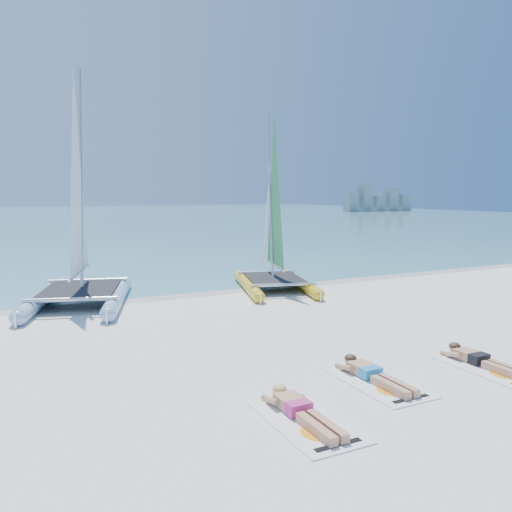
{
  "coord_description": "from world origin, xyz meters",
  "views": [
    {
      "loc": [
        -5.77,
        -9.74,
        3.23
      ],
      "look_at": [
        -0.41,
        1.2,
        1.69
      ],
      "focal_mm": 35.0,
      "sensor_mm": 36.0,
      "label": 1
    }
  ],
  "objects_px": {
    "towel_b": "(379,383)",
    "towel_c": "(489,368)",
    "sunbather_b": "(372,373)",
    "catamaran_blue": "(78,230)",
    "sunbather_a": "(300,409)",
    "towel_a": "(307,422)",
    "catamaran_yellow": "(272,230)",
    "sunbather_c": "(481,359)"
  },
  "relations": [
    {
      "from": "towel_b",
      "to": "sunbather_c",
      "type": "bearing_deg",
      "value": -3.04
    },
    {
      "from": "sunbather_a",
      "to": "towel_b",
      "type": "bearing_deg",
      "value": 14.91
    },
    {
      "from": "towel_a",
      "to": "sunbather_c",
      "type": "distance_m",
      "value": 4.23
    },
    {
      "from": "catamaran_yellow",
      "to": "towel_a",
      "type": "xyz_separation_m",
      "value": [
        -4.38,
        -9.35,
        -1.95
      ]
    },
    {
      "from": "catamaran_blue",
      "to": "towel_a",
      "type": "relative_size",
      "value": 3.9
    },
    {
      "from": "towel_a",
      "to": "sunbather_c",
      "type": "height_order",
      "value": "sunbather_c"
    },
    {
      "from": "sunbather_b",
      "to": "towel_a",
      "type": "bearing_deg",
      "value": -154.78
    },
    {
      "from": "towel_b",
      "to": "sunbather_b",
      "type": "distance_m",
      "value": 0.22
    },
    {
      "from": "towel_c",
      "to": "towel_a",
      "type": "bearing_deg",
      "value": -174.86
    },
    {
      "from": "towel_a",
      "to": "towel_b",
      "type": "height_order",
      "value": "same"
    },
    {
      "from": "catamaran_blue",
      "to": "towel_b",
      "type": "height_order",
      "value": "catamaran_blue"
    },
    {
      "from": "sunbather_a",
      "to": "sunbather_c",
      "type": "xyz_separation_m",
      "value": [
        4.19,
        0.38,
        0.0
      ]
    },
    {
      "from": "catamaran_blue",
      "to": "sunbather_b",
      "type": "bearing_deg",
      "value": -49.8
    },
    {
      "from": "towel_c",
      "to": "sunbather_b",
      "type": "bearing_deg",
      "value": 167.64
    },
    {
      "from": "sunbather_a",
      "to": "towel_c",
      "type": "height_order",
      "value": "sunbather_a"
    },
    {
      "from": "sunbather_a",
      "to": "sunbather_c",
      "type": "bearing_deg",
      "value": 5.14
    },
    {
      "from": "sunbather_b",
      "to": "towel_c",
      "type": "distance_m",
      "value": 2.37
    },
    {
      "from": "sunbather_a",
      "to": "sunbather_c",
      "type": "relative_size",
      "value": 1.0
    },
    {
      "from": "towel_b",
      "to": "catamaran_yellow",
      "type": "bearing_deg",
      "value": 73.9
    },
    {
      "from": "towel_b",
      "to": "towel_c",
      "type": "relative_size",
      "value": 1.0
    },
    {
      "from": "catamaran_blue",
      "to": "catamaran_yellow",
      "type": "distance_m",
      "value": 6.26
    },
    {
      "from": "catamaran_yellow",
      "to": "towel_c",
      "type": "relative_size",
      "value": 3.37
    },
    {
      "from": "towel_c",
      "to": "sunbather_c",
      "type": "height_order",
      "value": "sunbather_c"
    },
    {
      "from": "sunbather_c",
      "to": "towel_b",
      "type": "bearing_deg",
      "value": 176.96
    },
    {
      "from": "sunbather_b",
      "to": "catamaran_blue",
      "type": "bearing_deg",
      "value": 113.48
    },
    {
      "from": "towel_b",
      "to": "sunbather_b",
      "type": "relative_size",
      "value": 1.07
    },
    {
      "from": "towel_a",
      "to": "sunbather_b",
      "type": "bearing_deg",
      "value": 25.22
    },
    {
      "from": "catamaran_yellow",
      "to": "sunbather_a",
      "type": "xyz_separation_m",
      "value": [
        -4.38,
        -9.16,
        -1.85
      ]
    },
    {
      "from": "catamaran_blue",
      "to": "sunbather_a",
      "type": "bearing_deg",
      "value": -61.89
    },
    {
      "from": "catamaran_yellow",
      "to": "sunbather_b",
      "type": "distance_m",
      "value": 9.02
    },
    {
      "from": "towel_b",
      "to": "towel_c",
      "type": "xyz_separation_m",
      "value": [
        2.31,
        -0.31,
        0.0
      ]
    },
    {
      "from": "catamaran_yellow",
      "to": "towel_b",
      "type": "relative_size",
      "value": 3.37
    },
    {
      "from": "catamaran_yellow",
      "to": "sunbather_b",
      "type": "bearing_deg",
      "value": -90.97
    },
    {
      "from": "towel_b",
      "to": "sunbather_c",
      "type": "distance_m",
      "value": 2.32
    },
    {
      "from": "sunbather_a",
      "to": "sunbather_b",
      "type": "relative_size",
      "value": 1.0
    },
    {
      "from": "catamaran_yellow",
      "to": "sunbather_c",
      "type": "distance_m",
      "value": 8.98
    },
    {
      "from": "towel_c",
      "to": "catamaran_blue",
      "type": "bearing_deg",
      "value": 123.54
    },
    {
      "from": "catamaran_blue",
      "to": "catamaran_yellow",
      "type": "bearing_deg",
      "value": 15.08
    },
    {
      "from": "catamaran_blue",
      "to": "sunbather_b",
      "type": "distance_m",
      "value": 9.65
    },
    {
      "from": "sunbather_a",
      "to": "towel_c",
      "type": "relative_size",
      "value": 0.93
    },
    {
      "from": "sunbather_c",
      "to": "sunbather_b",
      "type": "bearing_deg",
      "value": 172.25
    },
    {
      "from": "catamaran_blue",
      "to": "towel_c",
      "type": "height_order",
      "value": "catamaran_blue"
    }
  ]
}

